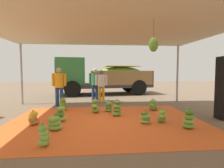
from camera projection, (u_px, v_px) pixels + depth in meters
name	position (u px, v px, depth m)	size (l,w,h in m)	color
ground_plane	(103.00, 104.00, 8.59)	(40.00, 40.00, 0.00)	brown
tarp_orange	(107.00, 121.00, 5.60)	(5.93, 4.54, 0.01)	#E05B23
tent_canopy	(107.00, 28.00, 5.32)	(8.00, 7.00, 2.91)	#9EA0A5
banana_bunch_0	(109.00, 107.00, 6.92)	(0.34, 0.37, 0.43)	#518428
banana_bunch_1	(162.00, 117.00, 5.41)	(0.34, 0.37, 0.43)	#518428
banana_bunch_2	(55.00, 123.00, 4.73)	(0.45, 0.47, 0.42)	#6B9E38
banana_bunch_3	(33.00, 118.00, 5.18)	(0.41, 0.40, 0.44)	#996628
banana_bunch_4	(44.00, 136.00, 3.70)	(0.32, 0.29, 0.48)	#75A83D
banana_bunch_5	(63.00, 104.00, 7.17)	(0.37, 0.36, 0.54)	#518428
banana_bunch_6	(117.00, 108.00, 6.24)	(0.39, 0.39, 0.59)	#60932D
banana_bunch_7	(95.00, 107.00, 6.68)	(0.41, 0.39, 0.55)	#518428
banana_bunch_8	(145.00, 118.00, 5.31)	(0.36, 0.36, 0.41)	#75A83D
banana_bunch_9	(153.00, 105.00, 7.17)	(0.43, 0.43, 0.47)	#477523
banana_bunch_10	(61.00, 114.00, 5.52)	(0.40, 0.41, 0.51)	#75A83D
banana_bunch_11	(189.00, 120.00, 4.82)	(0.41, 0.42, 0.57)	#60932D
cargo_truck_main	(101.00, 76.00, 12.28)	(6.49, 3.22, 2.40)	#2D2D2D
worker_0	(101.00, 84.00, 9.07)	(0.59, 0.36, 1.62)	orange
worker_1	(95.00, 82.00, 9.42)	(0.63, 0.38, 1.71)	navy
worker_2	(59.00, 84.00, 7.95)	(0.63, 0.38, 1.72)	navy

